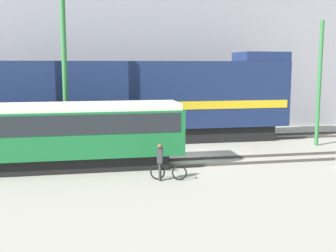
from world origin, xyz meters
The scene contains 10 objects.
ground_plane centered at (0.00, 0.00, 0.00)m, with size 120.00×120.00×0.00m, color #9E998C.
track_near centered at (0.00, -1.42, 0.07)m, with size 60.00×1.51×0.14m.
track_far centered at (0.00, 5.01, 0.07)m, with size 60.00×1.51×0.14m.
building_backdrop centered at (0.00, 12.72, 7.43)m, with size 32.19×6.00×14.85m.
freight_locomotive centered at (-3.16, 5.01, 2.70)m, with size 21.72×3.04×5.77m.
streetcar centered at (-6.91, -1.42, 1.80)m, with size 12.11×2.54×3.14m.
bicycle centered at (-1.97, -4.20, 0.33)m, with size 1.55×0.62×0.71m.
person centered at (-2.34, -4.23, 0.97)m, with size 0.32×0.41×1.61m.
utility_pole_center centered at (-6.46, 1.80, 4.16)m, with size 0.28×0.28×8.31m.
utility_pole_right centered at (8.53, 1.80, 3.79)m, with size 0.23×0.23×7.58m.
Camera 1 is at (-5.37, -21.54, 4.93)m, focal length 45.00 mm.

